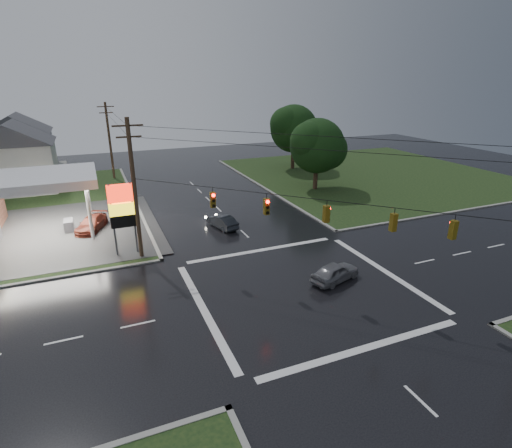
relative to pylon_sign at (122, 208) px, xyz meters
name	(u,v)px	position (x,y,z in m)	size (l,w,h in m)	color
ground	(302,288)	(10.50, -10.50, -4.01)	(120.00, 120.00, 0.00)	black
grass_ne	(371,174)	(36.50, 15.50, -3.97)	(36.00, 36.00, 0.08)	black
pylon_sign	(122,208)	(0.00, 0.00, 0.00)	(2.00, 0.35, 6.00)	#59595E
utility_pole_nw	(134,189)	(1.00, -1.00, 1.71)	(2.20, 0.32, 11.00)	#382619
utility_pole_n	(110,140)	(1.00, 27.50, 1.46)	(2.20, 0.32, 10.50)	#382619
traffic_signals	(307,198)	(10.52, -10.52, 2.47)	(26.87, 26.87, 1.47)	black
house_near	(15,156)	(-10.45, 25.50, 0.39)	(11.05, 8.48, 8.60)	silver
house_far	(18,143)	(-11.45, 37.50, 0.39)	(11.05, 8.48, 8.60)	silver
tree_ne_near	(318,146)	(24.64, 11.49, 1.55)	(7.99, 6.80, 8.98)	black
tree_ne_far	(295,129)	(27.65, 23.49, 2.17)	(8.46, 7.20, 9.80)	black
car_north	(222,221)	(9.09, 2.81, -3.37)	(1.35, 3.87, 1.28)	black
car_crossing	(335,272)	(13.20, -10.40, -3.34)	(1.59, 3.95, 1.35)	slate
car_pump	(92,224)	(-2.50, 6.93, -3.35)	(1.85, 4.54, 1.32)	#5E2115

